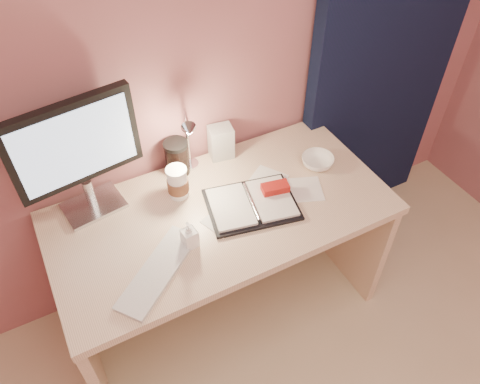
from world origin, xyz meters
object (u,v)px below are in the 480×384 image
monitor (76,150)px  product_box (221,142)px  dark_jar (177,159)px  desk_lamp (199,138)px  coffee_cup (178,183)px  keyboard (159,271)px  desk (216,233)px  lotion_bottle (189,235)px  planner (254,202)px  bowl (318,161)px

monitor → product_box: size_ratio=3.27×
dark_jar → desk_lamp: size_ratio=0.45×
coffee_cup → desk_lamp: bearing=26.7°
monitor → keyboard: (0.12, -0.43, -0.30)m
monitor → keyboard: bearing=-82.5°
keyboard → desk_lamp: size_ratio=1.24×
monitor → coffee_cup: 0.43m
desk → product_box: bearing=57.1°
lotion_bottle → dark_jar: dark_jar is taller
planner → coffee_cup: bearing=153.4°
bowl → dark_jar: 0.63m
dark_jar → product_box: size_ratio=0.93×
planner → lotion_bottle: lotion_bottle is taller
dark_jar → product_box: product_box is taller
planner → bowl: bearing=24.1°
desk → product_box: 0.41m
planner → dark_jar: (-0.20, 0.33, 0.06)m
monitor → dark_jar: monitor is taller
monitor → coffee_cup: (0.34, -0.10, -0.24)m
monitor → planner: monitor is taller
desk → coffee_cup: 0.33m
product_box → desk_lamp: bearing=-141.2°
keyboard → coffee_cup: coffee_cup is taller
desk → coffee_cup: coffee_cup is taller
product_box → lotion_bottle: bearing=-120.0°
desk_lamp → keyboard: bearing=-115.9°
desk_lamp → bowl: bearing=-5.4°
coffee_cup → product_box: bearing=28.3°
bowl → desk_lamp: 0.55m
bowl → monitor: bearing=167.6°
dark_jar → desk_lamp: 0.17m
dark_jar → product_box: (0.22, 0.01, 0.01)m
monitor → desk_lamp: size_ratio=1.57×
lotion_bottle → dark_jar: 0.42m
keyboard → desk_lamp: desk_lamp is taller
planner → desk_lamp: size_ratio=1.25×
monitor → bowl: bearing=-20.8°
desk_lamp → planner: bearing=-51.7°
planner → desk_lamp: bearing=124.5°
keyboard → product_box: bearing=6.7°
planner → lotion_bottle: (-0.32, -0.07, 0.05)m
lotion_bottle → desk_lamp: 0.42m
desk → dark_jar: 0.38m
planner → monitor: bearing=165.3°
desk → product_box: size_ratio=8.90×
product_box → dark_jar: bearing=-168.6°
planner → product_box: (0.02, 0.34, 0.06)m
desk → planner: planner is taller
monitor → desk_lamp: (0.48, -0.03, -0.10)m
lotion_bottle → dark_jar: bearing=73.6°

